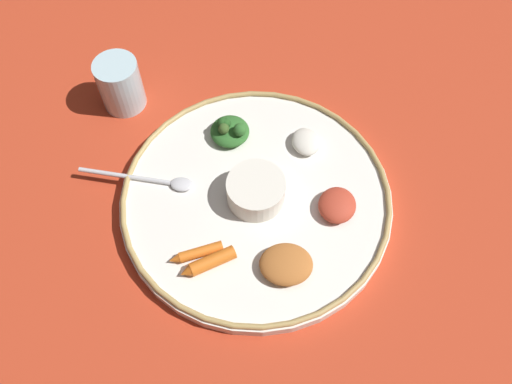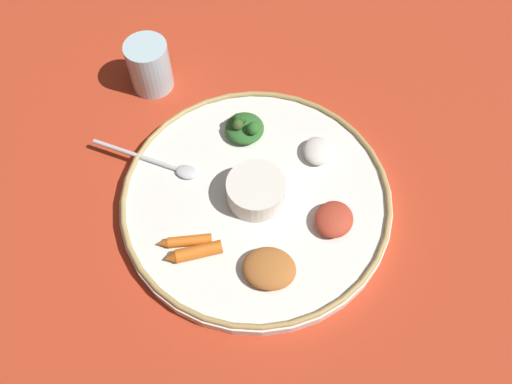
{
  "view_description": "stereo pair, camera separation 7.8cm",
  "coord_description": "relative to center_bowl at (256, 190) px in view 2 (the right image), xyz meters",
  "views": [
    {
      "loc": [
        -0.09,
        -0.38,
        0.71
      ],
      "look_at": [
        0.0,
        0.0,
        0.03
      ],
      "focal_mm": 38.05,
      "sensor_mm": 36.0,
      "label": 1
    },
    {
      "loc": [
        -0.02,
        -0.39,
        0.71
      ],
      "look_at": [
        0.0,
        0.0,
        0.03
      ],
      "focal_mm": 38.05,
      "sensor_mm": 36.0,
      "label": 2
    }
  ],
  "objects": [
    {
      "name": "mound_rice_white",
      "position": [
        0.1,
        0.07,
        -0.01
      ],
      "size": [
        0.05,
        0.05,
        0.02
      ],
      "primitive_type": "ellipsoid",
      "rotation": [
        0.0,
        0.0,
        4.76
      ],
      "color": "silver",
      "rests_on": "platter"
    },
    {
      "name": "platter",
      "position": [
        0.0,
        0.0,
        -0.03
      ],
      "size": [
        0.4,
        0.4,
        0.02
      ],
      "primitive_type": "cylinder",
      "color": "white",
      "rests_on": "ground_plane"
    },
    {
      "name": "ground_plane",
      "position": [
        0.0,
        0.0,
        -0.04
      ],
      "size": [
        2.4,
        2.4,
        0.0
      ],
      "primitive_type": "plane",
      "color": "#B7381E"
    },
    {
      "name": "carrot_outer",
      "position": [
        -0.09,
        -0.09,
        -0.01
      ],
      "size": [
        0.08,
        0.03,
        0.02
      ],
      "color": "orange",
      "rests_on": "platter"
    },
    {
      "name": "mound_berbere_red",
      "position": [
        0.11,
        -0.05,
        -0.01
      ],
      "size": [
        0.08,
        0.08,
        0.02
      ],
      "primitive_type": "ellipsoid",
      "rotation": [
        0.0,
        0.0,
        4.19
      ],
      "color": "#B73D28",
      "rests_on": "platter"
    },
    {
      "name": "carrot_near_spoon",
      "position": [
        -0.1,
        -0.07,
        -0.01
      ],
      "size": [
        0.08,
        0.02,
        0.01
      ],
      "color": "orange",
      "rests_on": "platter"
    },
    {
      "name": "drinking_glass",
      "position": [
        -0.17,
        0.24,
        -0.0
      ],
      "size": [
        0.07,
        0.07,
        0.09
      ],
      "color": "silver",
      "rests_on": "ground_plane"
    },
    {
      "name": "greens_pile",
      "position": [
        -0.01,
        0.12,
        -0.01
      ],
      "size": [
        0.08,
        0.08,
        0.04
      ],
      "color": "#2D6628",
      "rests_on": "platter"
    },
    {
      "name": "center_bowl",
      "position": [
        0.0,
        0.0,
        0.0
      ],
      "size": [
        0.09,
        0.09,
        0.04
      ],
      "color": "silver",
      "rests_on": "platter"
    },
    {
      "name": "spoon",
      "position": [
        -0.14,
        0.06,
        -0.02
      ],
      "size": [
        0.17,
        0.08,
        0.01
      ],
      "color": "silver",
      "rests_on": "platter"
    },
    {
      "name": "mound_chickpea",
      "position": [
        0.01,
        -0.12,
        -0.01
      ],
      "size": [
        0.09,
        0.08,
        0.02
      ],
      "primitive_type": "ellipsoid",
      "rotation": [
        0.0,
        0.0,
        6.04
      ],
      "color": "#B2662D",
      "rests_on": "platter"
    },
    {
      "name": "platter_rim",
      "position": [
        0.0,
        0.0,
        -0.02
      ],
      "size": [
        0.4,
        0.4,
        0.01
      ],
      "primitive_type": "torus",
      "color": "tan",
      "rests_on": "platter"
    }
  ]
}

